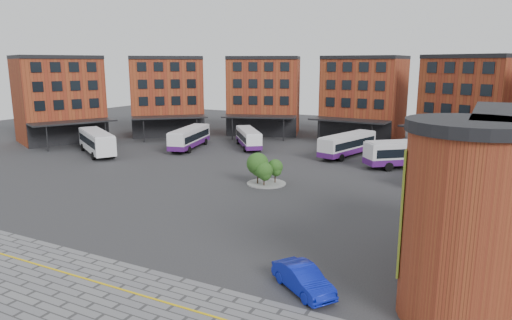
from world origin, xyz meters
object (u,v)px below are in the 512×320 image
at_px(bus_b, 190,137).
at_px(blue_car, 303,279).
at_px(tree_island, 263,168).
at_px(bus_c, 248,138).
at_px(bus_e, 412,153).
at_px(bus_d, 348,144).
at_px(bus_f, 454,169).
at_px(bus_a, 97,141).

bearing_deg(bus_b, blue_car, -60.87).
height_order(tree_island, bus_c, tree_island).
bearing_deg(bus_e, tree_island, -78.47).
distance_m(tree_island, bus_d, 20.25).
distance_m(bus_b, blue_car, 48.33).
relative_size(bus_c, blue_car, 2.05).
bearing_deg(bus_f, blue_car, -69.92).
distance_m(bus_a, bus_e, 44.86).
bearing_deg(bus_a, bus_f, -51.49).
distance_m(bus_c, bus_d, 16.12).
bearing_deg(blue_car, bus_e, 34.83).
relative_size(bus_c, bus_e, 0.86).
xyz_separation_m(bus_c, bus_e, (25.62, -2.65, 0.30)).
bearing_deg(bus_c, bus_b, 173.23).
bearing_deg(bus_f, bus_d, 177.50).
distance_m(bus_a, blue_car, 49.45).
height_order(bus_c, bus_f, bus_f).
xyz_separation_m(bus_d, bus_f, (15.02, -9.96, 0.00)).
height_order(tree_island, bus_f, tree_island).
distance_m(tree_island, blue_car, 24.38).
bearing_deg(blue_car, bus_d, 48.12).
bearing_deg(bus_c, bus_d, -36.38).
bearing_deg(bus_d, bus_f, -18.41).
height_order(tree_island, bus_b, tree_island).
xyz_separation_m(tree_island, bus_a, (-29.77, 4.27, 0.16)).
bearing_deg(tree_island, bus_a, 171.84).
relative_size(bus_f, blue_car, 2.38).
relative_size(bus_e, bus_f, 1.01).
bearing_deg(bus_f, bus_a, -142.32).
relative_size(bus_a, bus_b, 0.99).
relative_size(bus_b, bus_e, 1.04).
relative_size(bus_d, blue_car, 2.50).
bearing_deg(bus_d, tree_island, -85.73).
xyz_separation_m(tree_island, bus_b, (-20.25, 14.49, -0.11)).
distance_m(tree_island, bus_b, 24.90).
xyz_separation_m(tree_island, blue_car, (12.92, -20.64, -1.10)).
distance_m(bus_b, bus_e, 33.65).
height_order(bus_f, blue_car, bus_f).
bearing_deg(bus_e, bus_b, -126.11).
height_order(bus_d, blue_car, bus_d).
bearing_deg(bus_a, bus_b, -11.13).
height_order(bus_b, blue_car, bus_b).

